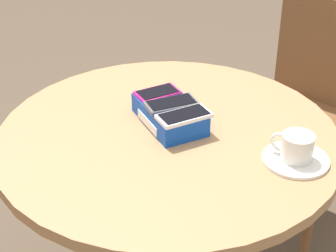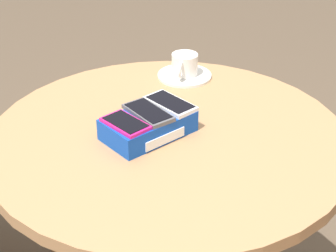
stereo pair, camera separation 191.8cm
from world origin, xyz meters
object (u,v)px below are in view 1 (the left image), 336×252
(round_table, at_px, (168,178))
(phone_gray, at_px, (171,104))
(phone_box, at_px, (169,114))
(chair_far_side, at_px, (304,113))
(phone_white, at_px, (184,116))
(saucer, at_px, (296,160))
(coffee_cup, at_px, (296,146))
(phone_magenta, at_px, (157,93))

(round_table, bearing_deg, phone_gray, 127.18)
(phone_box, xyz_separation_m, chair_far_side, (-0.08, 0.78, -0.33))
(phone_white, bearing_deg, saucer, 24.42)
(round_table, relative_size, phone_box, 3.69)
(phone_box, height_order, phone_white, phone_white)
(round_table, xyz_separation_m, phone_white, (0.04, 0.02, 0.20))
(phone_white, distance_m, coffee_cup, 0.29)
(saucer, bearing_deg, coffee_cup, -162.36)
(round_table, bearing_deg, saucer, 24.58)
(phone_box, relative_size, phone_white, 1.64)
(round_table, distance_m, phone_gray, 0.21)
(coffee_cup, bearing_deg, phone_magenta, -168.12)
(saucer, bearing_deg, round_table, -155.42)
(phone_gray, height_order, coffee_cup, coffee_cup)
(round_table, distance_m, phone_box, 0.18)
(round_table, height_order, phone_gray, phone_gray)
(phone_magenta, bearing_deg, phone_white, -13.82)
(coffee_cup, bearing_deg, phone_white, -155.53)
(saucer, height_order, coffee_cup, coffee_cup)
(phone_box, bearing_deg, phone_gray, 33.15)
(phone_gray, relative_size, chair_far_side, 0.17)
(phone_magenta, distance_m, coffee_cup, 0.41)
(phone_gray, relative_size, saucer, 0.93)
(saucer, distance_m, coffee_cup, 0.04)
(round_table, height_order, chair_far_side, chair_far_side)
(phone_magenta, distance_m, phone_white, 0.14)
(phone_magenta, relative_size, saucer, 0.80)
(chair_far_side, bearing_deg, phone_box, -83.88)
(saucer, xyz_separation_m, chair_far_side, (-0.42, 0.68, -0.31))
(round_table, relative_size, coffee_cup, 8.55)
(phone_box, distance_m, coffee_cup, 0.35)
(phone_box, height_order, saucer, phone_box)
(phone_magenta, height_order, phone_gray, phone_gray)
(round_table, distance_m, phone_white, 0.21)
(phone_gray, distance_m, phone_white, 0.07)
(round_table, height_order, phone_box, phone_box)
(phone_magenta, xyz_separation_m, phone_gray, (0.07, -0.01, 0.00))
(phone_box, height_order, phone_gray, phone_gray)
(phone_gray, bearing_deg, saucer, 16.79)
(phone_magenta, xyz_separation_m, phone_white, (0.14, -0.03, 0.00))
(phone_magenta, height_order, chair_far_side, chair_far_side)
(round_table, xyz_separation_m, saucer, (0.30, 0.14, 0.15))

